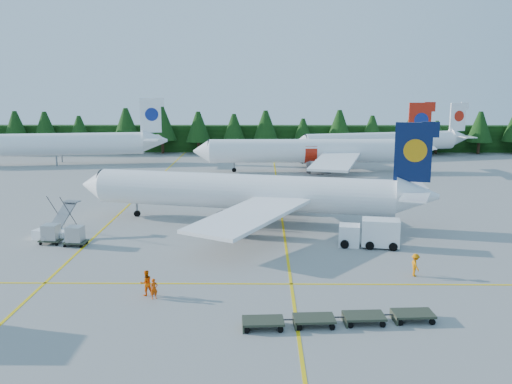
{
  "coord_description": "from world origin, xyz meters",
  "views": [
    {
      "loc": [
        3.65,
        -49.72,
        16.14
      ],
      "look_at": [
        2.92,
        14.85,
        3.5
      ],
      "focal_mm": 40.0,
      "sensor_mm": 36.0,
      "label": 1
    }
  ],
  "objects_px": {
    "airliner_navy": "(236,192)",
    "airliner_red": "(306,151)",
    "airstairs": "(54,231)",
    "service_truck": "(369,233)"
  },
  "relations": [
    {
      "from": "airstairs",
      "to": "service_truck",
      "type": "distance_m",
      "value": 32.33
    },
    {
      "from": "airstairs",
      "to": "airliner_navy",
      "type": "bearing_deg",
      "value": 37.9
    },
    {
      "from": "service_truck",
      "to": "airliner_red",
      "type": "bearing_deg",
      "value": 103.39
    },
    {
      "from": "airliner_navy",
      "to": "airliner_red",
      "type": "distance_m",
      "value": 38.92
    },
    {
      "from": "airliner_navy",
      "to": "airstairs",
      "type": "bearing_deg",
      "value": -146.57
    },
    {
      "from": "airliner_red",
      "to": "airstairs",
      "type": "relative_size",
      "value": 7.51
    },
    {
      "from": "airliner_red",
      "to": "service_truck",
      "type": "bearing_deg",
      "value": -88.52
    },
    {
      "from": "airliner_navy",
      "to": "airstairs",
      "type": "relative_size",
      "value": 7.12
    },
    {
      "from": "airliner_navy",
      "to": "service_truck",
      "type": "height_order",
      "value": "airliner_navy"
    },
    {
      "from": "airliner_navy",
      "to": "airliner_red",
      "type": "xyz_separation_m",
      "value": [
        10.85,
        37.37,
        0.14
      ]
    }
  ]
}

